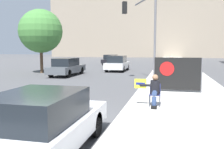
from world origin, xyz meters
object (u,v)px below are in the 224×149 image
object	(u,v)px
seated_protester	(154,90)
parked_car_curbside	(40,123)
street_tree_near_curb	(41,31)
traffic_light_pole	(144,25)
car_on_road_distant	(111,60)
protest_banner	(177,74)
car_on_road_midblock	(117,64)
car_on_road_nearest	(67,67)
pedestrian_behind	(171,71)

from	to	relation	value
seated_protester	parked_car_curbside	world-z (taller)	parked_car_curbside
street_tree_near_curb	parked_car_curbside	bearing A→B (deg)	-61.42
traffic_light_pole	car_on_road_distant	xyz separation A→B (m)	(-6.21, 15.86, -3.28)
seated_protester	parked_car_curbside	distance (m)	4.92
protest_banner	car_on_road_distant	xyz separation A→B (m)	(-8.45, 21.87, -0.35)
car_on_road_midblock	street_tree_near_curb	distance (m)	7.96
seated_protester	traffic_light_pole	world-z (taller)	traffic_light_pole
car_on_road_midblock	car_on_road_distant	world-z (taller)	car_on_road_midblock
seated_protester	car_on_road_midblock	xyz separation A→B (m)	(-4.60, 15.41, -0.01)
protest_banner	street_tree_near_curb	xyz separation A→B (m)	(-11.97, 8.69, 2.80)
traffic_light_pole	car_on_road_nearest	size ratio (longest dim) A/B	1.23
protest_banner	parked_car_curbside	xyz separation A→B (m)	(-3.04, -7.72, -0.36)
car_on_road_nearest	car_on_road_midblock	xyz separation A→B (m)	(3.28, 5.08, 0.03)
protest_banner	car_on_road_distant	world-z (taller)	protest_banner
car_on_road_midblock	street_tree_near_curb	world-z (taller)	street_tree_near_curb
traffic_light_pole	parked_car_curbside	distance (m)	14.14
pedestrian_behind	car_on_road_midblock	bearing A→B (deg)	144.88
protest_banner	parked_car_curbside	distance (m)	8.30
pedestrian_behind	parked_car_curbside	size ratio (longest dim) A/B	0.41
car_on_road_distant	pedestrian_behind	bearing A→B (deg)	-67.70
traffic_light_pole	car_on_road_midblock	bearing A→B (deg)	117.99
protest_banner	street_tree_near_curb	bearing A→B (deg)	144.02
seated_protester	protest_banner	xyz separation A→B (m)	(0.89, 3.29, 0.27)
seated_protester	car_on_road_nearest	distance (m)	13.00
traffic_light_pole	street_tree_near_curb	size ratio (longest dim) A/B	0.98
car_on_road_midblock	street_tree_near_curb	size ratio (longest dim) A/B	0.72
traffic_light_pole	car_on_road_midblock	size ratio (longest dim) A/B	1.35
car_on_road_distant	parked_car_curbside	bearing A→B (deg)	-79.62
traffic_light_pole	seated_protester	bearing A→B (deg)	-81.74
protest_banner	parked_car_curbside	bearing A→B (deg)	-111.47
pedestrian_behind	car_on_road_midblock	world-z (taller)	pedestrian_behind
parked_car_curbside	car_on_road_midblock	world-z (taller)	car_on_road_midblock
traffic_light_pole	car_on_road_distant	world-z (taller)	traffic_light_pole
protest_banner	seated_protester	bearing A→B (deg)	-105.13
pedestrian_behind	parked_car_curbside	xyz separation A→B (m)	(-2.77, -9.62, -0.33)
seated_protester	traffic_light_pole	size ratio (longest dim) A/B	0.20
parked_car_curbside	street_tree_near_curb	distance (m)	18.95
car_on_road_midblock	traffic_light_pole	bearing A→B (deg)	-62.01
protest_banner	car_on_road_midblock	bearing A→B (deg)	114.36
seated_protester	pedestrian_behind	world-z (taller)	pedestrian_behind
pedestrian_behind	protest_banner	size ratio (longest dim) A/B	0.73
seated_protester	car_on_road_distant	distance (m)	26.27
pedestrian_behind	traffic_light_pole	world-z (taller)	traffic_light_pole
car_on_road_nearest	car_on_road_midblock	world-z (taller)	car_on_road_midblock
parked_car_curbside	car_on_road_midblock	distance (m)	19.99
seated_protester	car_on_road_distant	size ratio (longest dim) A/B	0.27
pedestrian_behind	seated_protester	bearing A→B (deg)	-69.04
traffic_light_pole	protest_banner	bearing A→B (deg)	-69.57
parked_car_curbside	car_on_road_distant	size ratio (longest dim) A/B	0.95
protest_banner	car_on_road_midblock	distance (m)	13.31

